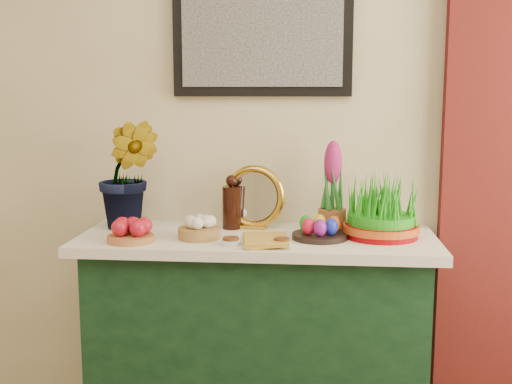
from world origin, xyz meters
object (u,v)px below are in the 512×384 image
hyacinth_green (128,157)px  wheatgrass_sabzeh (381,211)px  sideboard (257,347)px  mirror (254,198)px  book (243,240)px

hyacinth_green → wheatgrass_sabzeh: bearing=-5.3°
sideboard → mirror: (-0.03, 0.13, 0.59)m
book → wheatgrass_sabzeh: size_ratio=0.75×
sideboard → wheatgrass_sabzeh: bearing=1.0°
sideboard → mirror: mirror is taller
book → wheatgrass_sabzeh: (0.52, 0.16, 0.09)m
sideboard → book: size_ratio=5.90×
hyacinth_green → book: bearing=-25.8°
sideboard → book: bearing=-104.8°
mirror → wheatgrass_sabzeh: mirror is taller
mirror → wheatgrass_sabzeh: (0.51, -0.12, -0.02)m
hyacinth_green → book: (0.50, -0.23, -0.28)m
sideboard → hyacinth_green: size_ratio=2.18×
sideboard → hyacinth_green: hyacinth_green is taller
book → wheatgrass_sabzeh: bearing=9.6°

